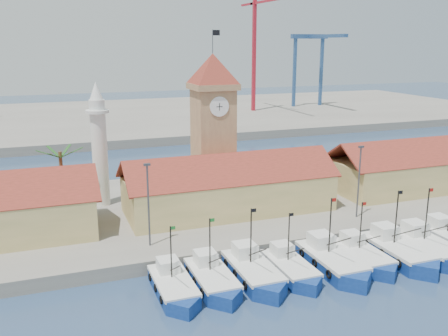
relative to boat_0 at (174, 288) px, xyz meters
name	(u,v)px	position (x,y,z in m)	size (l,w,h in m)	color
ground	(304,290)	(11.65, -3.26, -0.70)	(400.00, 400.00, 0.00)	#1D334F
quay	(218,206)	(11.65, 20.74, 0.05)	(140.00, 32.00, 1.50)	gray
terminal	(121,118)	(11.65, 106.74, 0.30)	(240.00, 80.00, 2.00)	gray
boat_0	(174,288)	(0.00, 0.00, 0.00)	(3.28, 9.00, 6.81)	navy
boat_1	(213,281)	(3.82, 0.14, 0.02)	(3.39, 9.30, 7.04)	navy
boat_2	(254,274)	(8.02, 0.07, 0.08)	(3.63, 9.96, 7.53)	navy
boat_3	(291,270)	(11.91, -0.27, -0.01)	(3.24, 8.87, 6.71)	navy
boat_4	(333,263)	(16.47, -0.63, 0.11)	(3.80, 10.40, 7.87)	navy
boat_5	(364,258)	(20.31, -0.36, 0.01)	(3.34, 9.14, 6.92)	navy
boat_6	(399,253)	(24.39, -0.94, 0.12)	(3.82, 10.47, 7.92)	navy
boat_7	(430,249)	(28.21, -1.18, 0.11)	(3.79, 10.38, 7.85)	navy
hall_center	(229,191)	(11.65, 16.74, 3.28)	(27.04, 10.13, 7.61)	#DDBE79
hall_right	(428,170)	(43.65, 16.74, 3.28)	(31.20, 10.13, 7.61)	#DDBE79
clock_tower	(213,123)	(11.65, 22.74, 11.26)	(5.80, 5.80, 22.70)	tan
minaret	(99,144)	(-3.35, 24.74, 9.03)	(3.00, 3.00, 16.30)	silver
palm_tree	(62,177)	(-8.35, 22.74, 5.54)	(5.60, 5.03, 8.39)	brown
lamp_posts	(258,189)	(12.15, 8.74, 5.77)	(80.70, 0.25, 9.03)	#3F3F44
crane_red_right	(257,37)	(51.97, 100.05, 23.55)	(1.00, 34.18, 39.89)	#AA1A29
gantry	(314,51)	(73.65, 103.39, 19.34)	(13.00, 22.00, 23.20)	navy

